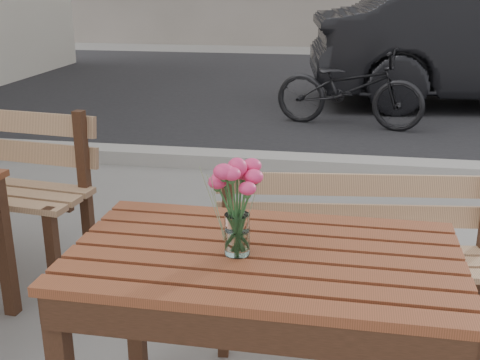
# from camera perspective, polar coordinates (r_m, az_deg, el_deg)

# --- Properties ---
(street) EXTENTS (30.00, 8.12, 0.12)m
(street) POSITION_cam_1_polar(r_m,az_deg,el_deg) (7.05, 9.47, 6.07)
(street) COLOR black
(street) RESTS_ON ground
(main_table) EXTENTS (1.21, 0.71, 0.74)m
(main_table) POSITION_cam_1_polar(r_m,az_deg,el_deg) (1.91, 2.26, -10.09)
(main_table) COLOR brown
(main_table) RESTS_ON ground
(main_bench) EXTENTS (1.27, 0.50, 0.77)m
(main_bench) POSITION_cam_1_polar(r_m,az_deg,el_deg) (2.66, 10.99, -5.36)
(main_bench) COLOR #8D6549
(main_bench) RESTS_ON ground
(main_vase) EXTENTS (0.16, 0.16, 0.30)m
(main_vase) POSITION_cam_1_polar(r_m,az_deg,el_deg) (1.77, -0.27, -1.47)
(main_vase) COLOR white
(main_vase) RESTS_ON main_table
(bicycle) EXTENTS (1.68, 0.91, 0.84)m
(bicycle) POSITION_cam_1_polar(r_m,az_deg,el_deg) (6.57, 10.32, 8.58)
(bicycle) COLOR black
(bicycle) RESTS_ON ground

